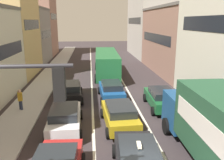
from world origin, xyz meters
TOP-DOWN VIEW (x-y plane):
  - sidewalk_left at (-6.70, 20.00)m, footprint 2.60×64.00m
  - lane_stripe_left at (-1.70, 20.00)m, footprint 0.16×60.00m
  - lane_stripe_right at (1.70, 20.00)m, footprint 0.16×60.00m
  - building_row_left at (-12.00, 22.60)m, footprint 7.20×43.90m
  - building_row_right at (9.90, 22.19)m, footprint 7.20×43.90m
  - removalist_box_truck at (3.70, 2.23)m, footprint 2.84×7.75m
  - taxi_centre_lane_front at (0.09, 1.53)m, footprint 2.29×4.41m
  - sedan_centre_lane_second at (-0.05, 6.44)m, footprint 2.25×4.39m
  - wagon_left_lane_second at (-3.39, 6.26)m, footprint 2.15×4.34m
  - hatchback_centre_lane_third at (-0.08, 11.78)m, footprint 2.18×4.36m
  - sedan_left_lane_third at (-3.53, 11.85)m, footprint 2.29×4.41m
  - sedan_right_lane_behind_truck at (3.48, 9.32)m, footprint 2.19×4.36m
  - bus_mid_queue_primary at (0.12, 20.21)m, footprint 3.05×10.57m
  - pedestrian_near_kerb at (-6.92, 9.64)m, footprint 0.41×0.41m

SIDE VIEW (x-z plane):
  - lane_stripe_left at x=-1.70m, z-range 0.00..0.01m
  - lane_stripe_right at x=1.70m, z-range 0.00..0.01m
  - sidewalk_left at x=-6.70m, z-range 0.00..0.14m
  - sedan_centre_lane_second at x=-0.05m, z-range 0.05..1.54m
  - wagon_left_lane_second at x=-3.39m, z-range 0.05..1.54m
  - hatchback_centre_lane_third at x=-0.08m, z-range 0.05..1.54m
  - sedan_left_lane_third at x=-3.53m, z-range 0.05..1.54m
  - sedan_right_lane_behind_truck at x=3.48m, z-range 0.05..1.54m
  - taxi_centre_lane_front at x=0.09m, z-range -0.03..1.63m
  - pedestrian_near_kerb at x=-6.92m, z-range 0.12..1.78m
  - bus_mid_queue_primary at x=0.12m, z-range 0.31..3.21m
  - removalist_box_truck at x=3.70m, z-range 0.18..3.76m
  - building_row_right at x=9.90m, z-range -0.57..11.51m
  - building_row_left at x=-12.00m, z-range -1.22..12.27m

